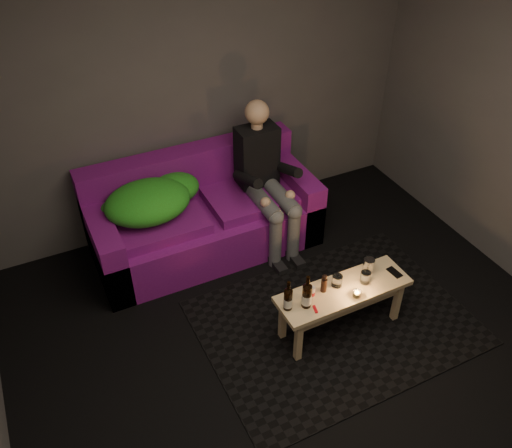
{
  "coord_description": "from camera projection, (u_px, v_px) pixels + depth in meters",
  "views": [
    {
      "loc": [
        -1.41,
        -1.78,
        3.17
      ],
      "look_at": [
        0.07,
        1.25,
        0.53
      ],
      "focal_mm": 38.0,
      "sensor_mm": 36.0,
      "label": 1
    }
  ],
  "objects": [
    {
      "name": "tumbler_back",
      "position": [
        337.0,
        281.0,
        3.88
      ],
      "size": [
        0.08,
        0.08,
        0.09
      ],
      "primitive_type": "cylinder",
      "rotation": [
        0.0,
        0.0,
        -0.04
      ],
      "color": "white",
      "rests_on": "coffee_table"
    },
    {
      "name": "rug",
      "position": [
        335.0,
        322.0,
        4.17
      ],
      "size": [
        2.02,
        1.48,
        0.01
      ],
      "primitive_type": "cube",
      "rotation": [
        0.0,
        0.0,
        0.01
      ],
      "color": "black",
      "rests_on": "floor"
    },
    {
      "name": "room",
      "position": [
        307.0,
        148.0,
        3.02
      ],
      "size": [
        4.5,
        4.5,
        4.5
      ],
      "color": "silver",
      "rests_on": "ground"
    },
    {
      "name": "beer_bottle_a",
      "position": [
        288.0,
        299.0,
        3.68
      ],
      "size": [
        0.06,
        0.06,
        0.25
      ],
      "color": "black",
      "rests_on": "coffee_table"
    },
    {
      "name": "salt_shaker",
      "position": [
        312.0,
        292.0,
        3.79
      ],
      "size": [
        0.06,
        0.06,
        0.09
      ],
      "primitive_type": "cylinder",
      "rotation": [
        0.0,
        0.0,
        0.41
      ],
      "color": "silver",
      "rests_on": "coffee_table"
    },
    {
      "name": "tealight",
      "position": [
        357.0,
        294.0,
        3.81
      ],
      "size": [
        0.06,
        0.06,
        0.04
      ],
      "color": "white",
      "rests_on": "coffee_table"
    },
    {
      "name": "steel_cup",
      "position": [
        369.0,
        265.0,
        3.99
      ],
      "size": [
        0.08,
        0.08,
        0.11
      ],
      "primitive_type": "cylinder",
      "rotation": [
        0.0,
        0.0,
        0.01
      ],
      "color": "#B8BBC0",
      "rests_on": "coffee_table"
    },
    {
      "name": "beer_bottle_b",
      "position": [
        307.0,
        295.0,
        3.69
      ],
      "size": [
        0.07,
        0.07,
        0.27
      ],
      "color": "black",
      "rests_on": "coffee_table"
    },
    {
      "name": "coffee_table",
      "position": [
        343.0,
        296.0,
        3.93
      ],
      "size": [
        1.01,
        0.33,
        0.41
      ],
      "rotation": [
        0.0,
        0.0,
        0.01
      ],
      "color": "#EEBC8B",
      "rests_on": "rug"
    },
    {
      "name": "floor",
      "position": [
        327.0,
        389.0,
        3.7
      ],
      "size": [
        4.5,
        4.5,
        0.0
      ],
      "primitive_type": "plane",
      "color": "black",
      "rests_on": "ground"
    },
    {
      "name": "person",
      "position": [
        265.0,
        176.0,
        4.59
      ],
      "size": [
        0.35,
        0.8,
        1.29
      ],
      "color": "black",
      "rests_on": "sofa"
    },
    {
      "name": "red_lighter",
      "position": [
        315.0,
        309.0,
        3.72
      ],
      "size": [
        0.03,
        0.07,
        0.01
      ],
      "primitive_type": "cube",
      "rotation": [
        0.0,
        0.0,
        -0.23
      ],
      "color": "#B90B17",
      "rests_on": "coffee_table"
    },
    {
      "name": "pepper_mill",
      "position": [
        324.0,
        285.0,
        3.83
      ],
      "size": [
        0.05,
        0.05,
        0.12
      ],
      "primitive_type": "cylinder",
      "rotation": [
        0.0,
        0.0,
        -0.1
      ],
      "color": "black",
      "rests_on": "coffee_table"
    },
    {
      "name": "tumbler_front",
      "position": [
        365.0,
        277.0,
        3.91
      ],
      "size": [
        0.09,
        0.09,
        0.09
      ],
      "primitive_type": "cylinder",
      "rotation": [
        0.0,
        0.0,
        -0.21
      ],
      "color": "white",
      "rests_on": "coffee_table"
    },
    {
      "name": "sofa",
      "position": [
        203.0,
        217.0,
        4.74
      ],
      "size": [
        1.93,
        0.87,
        0.83
      ],
      "color": "#74107D",
      "rests_on": "floor"
    },
    {
      "name": "green_blanket",
      "position": [
        152.0,
        199.0,
        4.39
      ],
      "size": [
        0.85,
        0.58,
        0.29
      ],
      "color": "#318A19",
      "rests_on": "sofa"
    },
    {
      "name": "smartphone",
      "position": [
        394.0,
        272.0,
        4.01
      ],
      "size": [
        0.07,
        0.13,
        0.01
      ],
      "primitive_type": "cube",
      "rotation": [
        0.0,
        0.0,
        0.1
      ],
      "color": "black",
      "rests_on": "coffee_table"
    }
  ]
}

